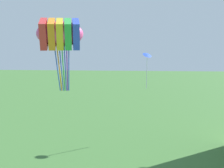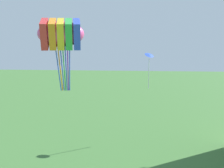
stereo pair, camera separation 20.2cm
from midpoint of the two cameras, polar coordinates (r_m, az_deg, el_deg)
kite_rainbow_parafoil at (r=13.31m, az=-11.15°, el=11.13°), size 2.69×2.13×3.79m
kite_blue_delta at (r=19.49m, az=8.79°, el=5.83°), size 0.96×0.95×2.83m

